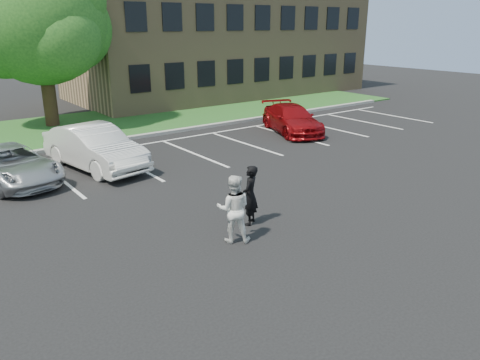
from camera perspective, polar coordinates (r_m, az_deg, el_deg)
name	(u,v)px	position (r m, az deg, el deg)	size (l,w,h in m)	color
ground_plane	(263,235)	(12.38, 2.81, -6.67)	(90.00, 90.00, 0.00)	black
curb	(95,143)	(22.40, -17.29, 4.32)	(40.00, 0.30, 0.15)	gray
grass_strip	(67,129)	(26.13, -20.39, 5.87)	(44.00, 8.00, 0.08)	#1B471D
stall_lines	(153,154)	(20.22, -10.52, 3.17)	(34.00, 5.36, 0.01)	silver
office_building	(220,38)	(37.21, -2.43, 16.87)	(22.40, 10.40, 8.30)	#907854
tree	(41,21)	(26.78, -23.12, 17.36)	(7.80, 7.20, 8.80)	black
man_black_suit	(250,195)	(12.71, 1.24, -1.87)	(0.61, 0.40, 1.67)	black
man_white_shirt	(234,209)	(11.69, -0.79, -3.52)	(0.85, 0.67, 1.76)	silver
car_silver_minivan	(12,165)	(17.95, -26.07, 1.68)	(2.12, 4.60, 1.28)	#A3A5AB
car_white_sedan	(95,148)	(18.50, -17.28, 3.79)	(1.73, 4.96, 1.64)	silver
car_red_compact	(292,119)	(23.87, 6.33, 7.40)	(1.92, 4.72, 1.37)	maroon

